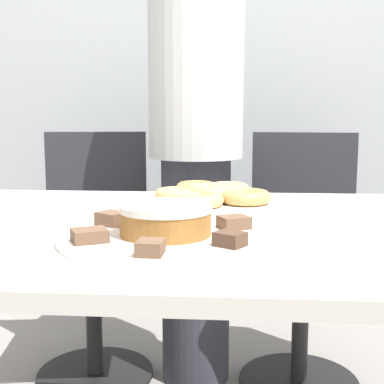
{
  "coord_description": "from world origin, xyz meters",
  "views": [
    {
      "loc": [
        0.13,
        -1.09,
        1.0
      ],
      "look_at": [
        0.05,
        0.04,
        0.83
      ],
      "focal_mm": 50.0,
      "sensor_mm": 36.0,
      "label": 1
    }
  ],
  "objects_px": {
    "plate_cake": "(166,237)",
    "person_standing": "(196,139)",
    "office_chair_left": "(94,259)",
    "frosted_cake": "(166,219)",
    "office_chair_right": "(302,263)",
    "plate_donuts": "(211,203)"
  },
  "relations": [
    {
      "from": "office_chair_left",
      "to": "frosted_cake",
      "type": "bearing_deg",
      "value": -75.99
    },
    {
      "from": "office_chair_right",
      "to": "plate_donuts",
      "type": "height_order",
      "value": "office_chair_right"
    },
    {
      "from": "person_standing",
      "to": "frosted_cake",
      "type": "height_order",
      "value": "person_standing"
    },
    {
      "from": "frosted_cake",
      "to": "plate_donuts",
      "type": "bearing_deg",
      "value": 80.16
    },
    {
      "from": "office_chair_left",
      "to": "office_chair_right",
      "type": "height_order",
      "value": "same"
    },
    {
      "from": "person_standing",
      "to": "office_chair_left",
      "type": "xyz_separation_m",
      "value": [
        -0.39,
        0.03,
        -0.46
      ]
    },
    {
      "from": "person_standing",
      "to": "plate_donuts",
      "type": "xyz_separation_m",
      "value": [
        0.08,
        -0.59,
        -0.13
      ]
    },
    {
      "from": "plate_donuts",
      "to": "person_standing",
      "type": "bearing_deg",
      "value": 97.46
    },
    {
      "from": "plate_donuts",
      "to": "frosted_cake",
      "type": "height_order",
      "value": "frosted_cake"
    },
    {
      "from": "plate_cake",
      "to": "person_standing",
      "type": "bearing_deg",
      "value": 90.65
    },
    {
      "from": "office_chair_right",
      "to": "frosted_cake",
      "type": "height_order",
      "value": "office_chair_right"
    },
    {
      "from": "office_chair_left",
      "to": "office_chair_right",
      "type": "distance_m",
      "value": 0.78
    },
    {
      "from": "person_standing",
      "to": "frosted_cake",
      "type": "distance_m",
      "value": 0.98
    },
    {
      "from": "office_chair_left",
      "to": "plate_cake",
      "type": "bearing_deg",
      "value": -75.99
    },
    {
      "from": "person_standing",
      "to": "office_chair_left",
      "type": "height_order",
      "value": "person_standing"
    },
    {
      "from": "office_chair_left",
      "to": "plate_donuts",
      "type": "xyz_separation_m",
      "value": [
        0.47,
        -0.62,
        0.33
      ]
    },
    {
      "from": "office_chair_left",
      "to": "frosted_cake",
      "type": "xyz_separation_m",
      "value": [
        0.4,
        -1.0,
        0.36
      ]
    },
    {
      "from": "office_chair_right",
      "to": "frosted_cake",
      "type": "xyz_separation_m",
      "value": [
        -0.38,
        -1.0,
        0.36
      ]
    },
    {
      "from": "plate_donuts",
      "to": "frosted_cake",
      "type": "relative_size",
      "value": 1.94
    },
    {
      "from": "office_chair_right",
      "to": "frosted_cake",
      "type": "relative_size",
      "value": 5.48
    },
    {
      "from": "office_chair_right",
      "to": "plate_donuts",
      "type": "bearing_deg",
      "value": -110.54
    },
    {
      "from": "person_standing",
      "to": "office_chair_right",
      "type": "height_order",
      "value": "person_standing"
    }
  ]
}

